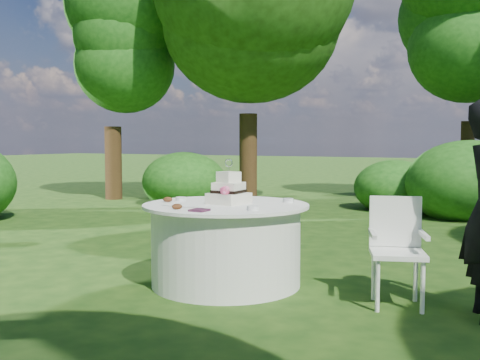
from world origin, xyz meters
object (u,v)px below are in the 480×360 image
(table, at_px, (226,244))
(chair, at_px, (397,242))
(napkins, at_px, (199,210))
(cake, at_px, (229,192))

(table, bearing_deg, chair, 3.91)
(table, relative_size, chair, 1.74)
(napkins, relative_size, table, 0.09)
(napkins, bearing_deg, chair, 24.86)
(cake, distance_m, chair, 1.59)
(cake, xyz_separation_m, chair, (1.55, 0.09, -0.36))
(chair, bearing_deg, cake, -176.67)
(napkins, relative_size, chair, 0.16)
(table, bearing_deg, cake, 40.43)
(napkins, height_order, chair, chair)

